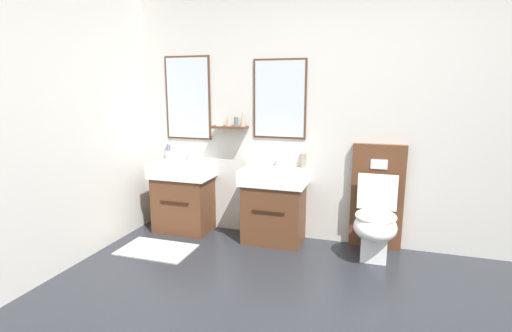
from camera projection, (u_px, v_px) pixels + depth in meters
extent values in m
cube|color=beige|center=(363.00, 104.00, 3.65)|extent=(4.82, 0.12, 2.71)
cube|color=#4C301E|center=(188.00, 98.00, 4.11)|extent=(0.51, 0.02, 0.86)
cube|color=silver|center=(188.00, 98.00, 4.10)|extent=(0.47, 0.01, 0.82)
cube|color=#4C301E|center=(280.00, 99.00, 3.81)|extent=(0.53, 0.02, 0.77)
cube|color=silver|center=(279.00, 99.00, 3.80)|extent=(0.49, 0.01, 0.73)
cube|color=#56331E|center=(230.00, 127.00, 3.95)|extent=(0.36, 0.14, 0.02)
cone|color=white|center=(219.00, 121.00, 3.96)|extent=(0.07, 0.07, 0.09)
cone|color=gray|center=(229.00, 120.00, 3.95)|extent=(0.06, 0.06, 0.12)
cylinder|color=slate|center=(236.00, 122.00, 3.92)|extent=(0.05, 0.05, 0.09)
cone|color=gray|center=(243.00, 119.00, 3.89)|extent=(0.05, 0.05, 0.14)
cube|color=#9E9993|center=(157.00, 250.00, 3.70)|extent=(0.68, 0.44, 0.01)
cube|color=#56331E|center=(184.00, 204.00, 4.17)|extent=(0.57, 0.40, 0.59)
cube|color=black|center=(174.00, 203.00, 3.96)|extent=(0.32, 0.01, 0.02)
cube|color=white|center=(183.00, 170.00, 4.10)|extent=(0.63, 0.44, 0.15)
cube|color=silver|center=(181.00, 165.00, 4.06)|extent=(0.39, 0.24, 0.03)
cylinder|color=silver|center=(190.00, 155.00, 4.23)|extent=(0.03, 0.03, 0.11)
cylinder|color=silver|center=(187.00, 152.00, 4.17)|extent=(0.02, 0.11, 0.02)
cube|color=#56331E|center=(274.00, 213.00, 3.87)|extent=(0.57, 0.40, 0.59)
cube|color=black|center=(268.00, 212.00, 3.67)|extent=(0.32, 0.01, 0.02)
cube|color=white|center=(274.00, 177.00, 3.80)|extent=(0.63, 0.44, 0.15)
cube|color=silver|center=(274.00, 171.00, 3.76)|extent=(0.39, 0.24, 0.03)
cylinder|color=silver|center=(279.00, 160.00, 3.93)|extent=(0.03, 0.03, 0.11)
cylinder|color=silver|center=(277.00, 157.00, 3.87)|extent=(0.02, 0.11, 0.02)
cube|color=#56331E|center=(377.00, 196.00, 3.70)|extent=(0.48, 0.10, 1.00)
cube|color=silver|center=(379.00, 164.00, 3.58)|extent=(0.15, 0.01, 0.09)
cube|color=white|center=(374.00, 240.00, 3.51)|extent=(0.22, 0.30, 0.34)
ellipsoid|color=white|center=(375.00, 227.00, 3.41)|extent=(0.37, 0.46, 0.24)
torus|color=white|center=(376.00, 216.00, 3.39)|extent=(0.35, 0.35, 0.04)
cube|color=white|center=(377.00, 192.00, 3.56)|extent=(0.35, 0.03, 0.33)
cylinder|color=silver|center=(169.00, 155.00, 4.27)|extent=(0.07, 0.07, 0.09)
cylinder|color=#DB3847|center=(170.00, 150.00, 4.26)|extent=(0.04, 0.02, 0.16)
cube|color=white|center=(169.00, 143.00, 4.25)|extent=(0.02, 0.02, 0.03)
cylinder|color=purple|center=(170.00, 150.00, 4.28)|extent=(0.03, 0.02, 0.16)
cube|color=white|center=(170.00, 143.00, 4.25)|extent=(0.02, 0.02, 0.03)
cylinder|color=#2D84DB|center=(168.00, 150.00, 4.27)|extent=(0.03, 0.02, 0.16)
cube|color=white|center=(167.00, 143.00, 4.26)|extent=(0.01, 0.02, 0.03)
cylinder|color=#2D84DB|center=(168.00, 150.00, 4.25)|extent=(0.02, 0.03, 0.17)
cube|color=white|center=(168.00, 142.00, 4.22)|extent=(0.01, 0.02, 0.03)
cylinder|color=gray|center=(303.00, 161.00, 3.83)|extent=(0.06, 0.06, 0.14)
cylinder|color=silver|center=(303.00, 152.00, 3.82)|extent=(0.02, 0.02, 0.04)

